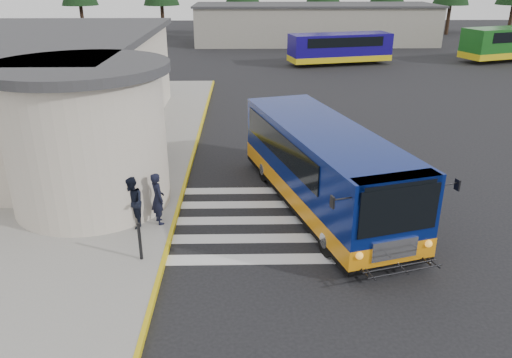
{
  "coord_description": "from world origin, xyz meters",
  "views": [
    {
      "loc": [
        -1.71,
        -15.43,
        7.64
      ],
      "look_at": [
        -1.39,
        -0.5,
        1.36
      ],
      "focal_mm": 35.0,
      "sensor_mm": 36.0,
      "label": 1
    }
  ],
  "objects_px": {
    "transit_bus": "(323,170)",
    "pedestrian_a": "(158,198)",
    "far_bus_a": "(340,47)",
    "pedestrian_b": "(132,202)",
    "bollard": "(140,241)"
  },
  "relations": [
    {
      "from": "far_bus_a",
      "to": "bollard",
      "type": "bearing_deg",
      "value": 147.55
    },
    {
      "from": "transit_bus",
      "to": "bollard",
      "type": "bearing_deg",
      "value": -163.09
    },
    {
      "from": "transit_bus",
      "to": "far_bus_a",
      "type": "bearing_deg",
      "value": 62.85
    },
    {
      "from": "transit_bus",
      "to": "far_bus_a",
      "type": "relative_size",
      "value": 1.13
    },
    {
      "from": "pedestrian_a",
      "to": "bollard",
      "type": "height_order",
      "value": "pedestrian_a"
    },
    {
      "from": "pedestrian_a",
      "to": "far_bus_a",
      "type": "height_order",
      "value": "far_bus_a"
    },
    {
      "from": "pedestrian_a",
      "to": "pedestrian_b",
      "type": "distance_m",
      "value": 0.8
    },
    {
      "from": "bollard",
      "to": "far_bus_a",
      "type": "height_order",
      "value": "far_bus_a"
    },
    {
      "from": "transit_bus",
      "to": "pedestrian_a",
      "type": "bearing_deg",
      "value": 178.67
    },
    {
      "from": "pedestrian_a",
      "to": "pedestrian_b",
      "type": "relative_size",
      "value": 1.01
    },
    {
      "from": "pedestrian_a",
      "to": "pedestrian_b",
      "type": "xyz_separation_m",
      "value": [
        -0.75,
        -0.27,
        -0.01
      ]
    },
    {
      "from": "transit_bus",
      "to": "pedestrian_a",
      "type": "xyz_separation_m",
      "value": [
        -5.39,
        -1.41,
        -0.36
      ]
    },
    {
      "from": "pedestrian_b",
      "to": "bollard",
      "type": "bearing_deg",
      "value": -14.21
    },
    {
      "from": "far_bus_a",
      "to": "transit_bus",
      "type": "bearing_deg",
      "value": 155.68
    },
    {
      "from": "pedestrian_a",
      "to": "far_bus_a",
      "type": "bearing_deg",
      "value": -47.27
    }
  ]
}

